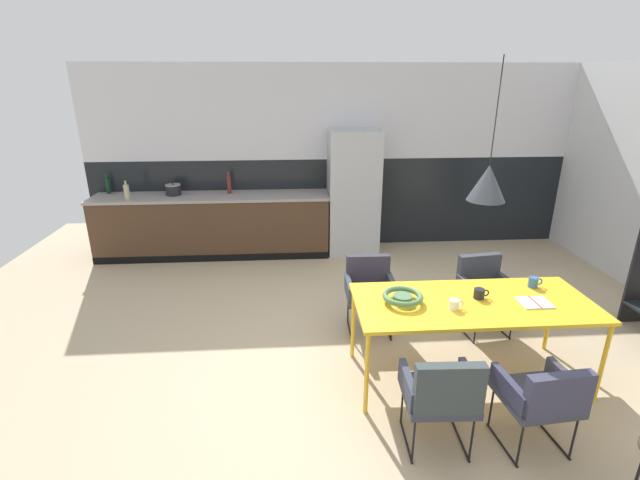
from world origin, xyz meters
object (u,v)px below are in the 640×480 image
at_px(mug_tall_blue, 534,282).
at_px(refrigerator_column, 353,193).
at_px(armchair_head_of_table, 369,284).
at_px(open_book, 535,303).
at_px(armchair_by_stool, 442,391).
at_px(bottle_wine_green, 229,184).
at_px(bottle_oil_tall, 127,192).
at_px(mug_white_ceramic, 479,294).
at_px(bottle_spice_small, 108,185).
at_px(pendant_lamp_over_table_near, 488,183).
at_px(mug_short_terracotta, 454,304).
at_px(dining_table, 473,306).
at_px(armchair_near_window, 544,394).
at_px(armchair_facing_counter, 484,284).
at_px(cooking_pot, 173,190).
at_px(fruit_bowl, 403,297).

bearing_deg(mug_tall_blue, refrigerator_column, 112.38).
distance_m(armchair_head_of_table, open_book, 1.57).
height_order(refrigerator_column, armchair_by_stool, refrigerator_column).
xyz_separation_m(bottle_wine_green, bottle_oil_tall, (-1.38, -0.25, -0.03)).
relative_size(mug_white_ceramic, bottle_spice_small, 0.45).
bearing_deg(armchair_head_of_table, bottle_spice_small, -34.45).
height_order(bottle_oil_tall, pendant_lamp_over_table_near, pendant_lamp_over_table_near).
bearing_deg(bottle_wine_green, mug_short_terracotta, -57.10).
distance_m(dining_table, armchair_near_window, 0.90).
xyz_separation_m(refrigerator_column, pendant_lamp_over_table_near, (0.58, -3.14, 0.85)).
bearing_deg(open_book, armchair_facing_counter, 92.09).
bearing_deg(open_book, armchair_near_window, -111.45).
xyz_separation_m(open_book, cooking_pot, (-3.68, 3.29, 0.23)).
distance_m(bottle_wine_green, pendant_lamp_over_table_near, 4.08).
height_order(open_book, bottle_oil_tall, bottle_oil_tall).
bearing_deg(armchair_near_window, armchair_by_stool, 171.09).
height_order(armchair_head_of_table, cooking_pot, cooking_pot).
height_order(fruit_bowl, bottle_wine_green, bottle_wine_green).
bearing_deg(fruit_bowl, bottle_spice_small, 136.69).
relative_size(mug_short_terracotta, mug_tall_blue, 0.95).
bearing_deg(cooking_pot, bottle_oil_tall, -159.14).
bearing_deg(mug_tall_blue, armchair_head_of_table, 153.43).
bearing_deg(armchair_head_of_table, cooking_pot, -41.91).
xyz_separation_m(refrigerator_column, dining_table, (0.58, -3.16, -0.20)).
xyz_separation_m(mug_white_ceramic, bottle_wine_green, (-2.46, 3.20, 0.25)).
distance_m(armchair_by_stool, fruit_bowl, 0.88).
xyz_separation_m(cooking_pot, bottle_spice_small, (-0.97, 0.15, 0.05)).
bearing_deg(mug_white_ceramic, cooking_pot, 135.77).
distance_m(armchair_by_stool, mug_tall_blue, 1.56).
bearing_deg(cooking_pot, pendant_lamp_over_table_near, -45.08).
relative_size(mug_short_terracotta, bottle_oil_tall, 0.46).
xyz_separation_m(mug_white_ceramic, bottle_oil_tall, (-3.83, 2.94, 0.22)).
xyz_separation_m(fruit_bowl, mug_white_ceramic, (0.67, 0.03, -0.01)).
relative_size(armchair_by_stool, bottle_wine_green, 2.47).
distance_m(armchair_facing_counter, mug_tall_blue, 0.67).
relative_size(dining_table, fruit_bowl, 5.88).
bearing_deg(armchair_near_window, mug_tall_blue, 62.34).
bearing_deg(cooking_pot, mug_white_ceramic, -44.23).
height_order(dining_table, bottle_oil_tall, bottle_oil_tall).
xyz_separation_m(dining_table, open_book, (0.49, -0.07, 0.05)).
relative_size(armchair_by_stool, mug_white_ceramic, 6.08).
bearing_deg(fruit_bowl, armchair_near_window, -47.88).
distance_m(armchair_by_stool, pendant_lamp_over_table_near, 1.58).
xyz_separation_m(refrigerator_column, mug_tall_blue, (1.21, -2.93, -0.11)).
bearing_deg(mug_tall_blue, mug_short_terracotta, -157.64).
xyz_separation_m(bottle_oil_tall, pendant_lamp_over_table_near, (3.76, -2.97, 0.73)).
distance_m(armchair_facing_counter, cooking_pot, 4.39).
xyz_separation_m(fruit_bowl, mug_tall_blue, (1.23, 0.21, -0.00)).
bearing_deg(armchair_facing_counter, mug_tall_blue, 98.98).
height_order(refrigerator_column, cooking_pot, refrigerator_column).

